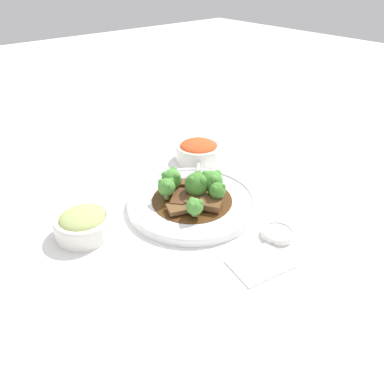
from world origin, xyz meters
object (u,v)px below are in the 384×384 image
(broccoli_floret_1, at_px, (171,178))
(beef_strip_2, at_px, (203,203))
(beef_strip_3, at_px, (187,183))
(side_bowl_appetizer, at_px, (83,223))
(broccoli_floret_3, at_px, (167,187))
(side_bowl_kimchi, at_px, (198,151))
(sauce_dish, at_px, (278,233))
(beef_strip_1, at_px, (180,198))
(broccoli_floret_0, at_px, (212,181))
(broccoli_floret_2, at_px, (217,190))
(broccoli_floret_5, at_px, (195,206))
(broccoli_floret_4, at_px, (197,184))
(serving_spoon, at_px, (196,176))
(main_plate, at_px, (192,202))
(beef_strip_0, at_px, (181,208))

(broccoli_floret_1, bearing_deg, beef_strip_2, -82.07)
(beef_strip_3, bearing_deg, side_bowl_appetizer, 176.37)
(broccoli_floret_3, distance_m, side_bowl_kimchi, 0.22)
(side_bowl_kimchi, bearing_deg, sauce_dish, -105.24)
(beef_strip_1, bearing_deg, broccoli_floret_0, -19.27)
(broccoli_floret_2, relative_size, broccoli_floret_3, 0.94)
(broccoli_floret_0, bearing_deg, sauce_dish, -85.53)
(broccoli_floret_5, bearing_deg, broccoli_floret_1, 77.11)
(broccoli_floret_1, height_order, side_bowl_kimchi, broccoli_floret_1)
(broccoli_floret_4, distance_m, serving_spoon, 0.08)
(beef_strip_2, height_order, broccoli_floret_2, broccoli_floret_2)
(beef_strip_2, xyz_separation_m, broccoli_floret_1, (-0.01, 0.09, 0.02))
(beef_strip_1, relative_size, broccoli_floret_5, 1.77)
(beef_strip_3, distance_m, broccoli_floret_4, 0.05)
(broccoli_floret_2, bearing_deg, serving_spoon, 74.59)
(side_bowl_kimchi, height_order, sauce_dish, side_bowl_kimchi)
(broccoli_floret_2, xyz_separation_m, broccoli_floret_4, (-0.02, 0.04, 0.00))
(main_plate, xyz_separation_m, sauce_dish, (0.06, -0.18, -0.00))
(sauce_dish, bearing_deg, main_plate, 107.55)
(beef_strip_0, distance_m, beef_strip_3, 0.09)
(broccoli_floret_0, distance_m, broccoli_floret_1, 0.09)
(main_plate, bearing_deg, sauce_dish, -72.45)
(beef_strip_3, xyz_separation_m, side_bowl_appetizer, (-0.24, 0.02, 0.00))
(beef_strip_1, bearing_deg, broccoli_floret_1, 74.70)
(serving_spoon, distance_m, sauce_dish, 0.24)
(main_plate, height_order, broccoli_floret_5, broccoli_floret_5)
(broccoli_floret_3, relative_size, side_bowl_kimchi, 0.39)
(side_bowl_appetizer, bearing_deg, sauce_dish, -41.32)
(main_plate, height_order, broccoli_floret_4, broccoli_floret_4)
(broccoli_floret_3, distance_m, sauce_dish, 0.24)
(broccoli_floret_2, distance_m, broccoli_floret_4, 0.05)
(beef_strip_1, xyz_separation_m, broccoli_floret_4, (0.04, -0.01, 0.02))
(broccoli_floret_3, xyz_separation_m, broccoli_floret_5, (0.00, -0.08, -0.01))
(side_bowl_appetizer, bearing_deg, broccoli_floret_5, -31.22)
(side_bowl_kimchi, relative_size, side_bowl_appetizer, 1.08)
(beef_strip_0, height_order, broccoli_floret_0, broccoli_floret_0)
(broccoli_floret_2, height_order, broccoli_floret_3, broccoli_floret_3)
(beef_strip_0, relative_size, beef_strip_1, 0.93)
(broccoli_floret_0, relative_size, serving_spoon, 0.31)
(beef_strip_3, bearing_deg, broccoli_floret_3, -170.44)
(broccoli_floret_2, bearing_deg, side_bowl_appetizer, 157.73)
(beef_strip_2, relative_size, side_bowl_appetizer, 0.75)
(broccoli_floret_0, bearing_deg, broccoli_floret_5, -155.18)
(broccoli_floret_4, bearing_deg, side_bowl_appetizer, 165.41)
(beef_strip_2, bearing_deg, main_plate, 90.18)
(main_plate, xyz_separation_m, broccoli_floret_2, (0.03, -0.04, 0.04))
(broccoli_floret_0, relative_size, broccoli_floret_1, 1.08)
(beef_strip_1, distance_m, broccoli_floret_5, 0.06)
(serving_spoon, bearing_deg, beef_strip_3, -162.01)
(side_bowl_kimchi, bearing_deg, main_plate, -134.53)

